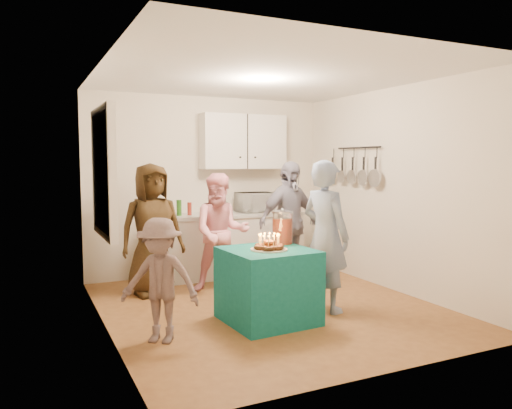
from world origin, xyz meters
name	(u,v)px	position (x,y,z in m)	size (l,w,h in m)	color
floor	(269,307)	(0.00, 0.00, 0.00)	(4.00, 4.00, 0.00)	brown
ceiling	(270,76)	(0.00, 0.00, 2.60)	(4.00, 4.00, 0.00)	white
back_wall	(209,186)	(0.00, 2.00, 1.30)	(3.60, 3.60, 0.00)	silver
left_wall	(104,199)	(-1.80, 0.00, 1.30)	(4.00, 4.00, 0.00)	silver
right_wall	(395,190)	(1.80, 0.00, 1.30)	(4.00, 4.00, 0.00)	silver
window_night	(102,172)	(-1.77, 0.30, 1.55)	(0.04, 1.00, 1.20)	black
counter	(229,246)	(0.20, 1.70, 0.43)	(2.20, 0.58, 0.86)	white
countertop	(229,215)	(0.20, 1.70, 0.89)	(2.24, 0.62, 0.05)	beige
upper_cabinet	(243,142)	(0.50, 1.85, 1.95)	(1.30, 0.30, 0.80)	white
pot_rack	(357,166)	(1.72, 0.70, 1.60)	(0.12, 1.00, 0.60)	black
microwave	(255,202)	(0.62, 1.70, 1.06)	(0.52, 0.36, 0.29)	white
party_table	(268,285)	(-0.24, -0.45, 0.38)	(0.85, 0.85, 0.76)	#0F6361
donut_cake	(269,241)	(-0.26, -0.51, 0.85)	(0.38, 0.38, 0.18)	#381C0C
punch_jar	(282,228)	(0.06, -0.21, 0.93)	(0.22, 0.22, 0.34)	red
man_birthday	(325,236)	(0.51, -0.37, 0.84)	(0.61, 0.40, 1.68)	#8397BE
woman_back_left	(152,229)	(-1.07, 1.12, 0.82)	(0.80, 0.52, 1.64)	#563A18
woman_back_center	(221,233)	(-0.24, 0.88, 0.76)	(0.74, 0.57, 1.51)	pink
woman_back_right	(289,223)	(0.73, 0.86, 0.83)	(0.98, 0.41, 1.67)	#131036
child_near_left	(160,280)	(-1.40, -0.56, 0.58)	(0.74, 0.43, 1.15)	#5B494A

